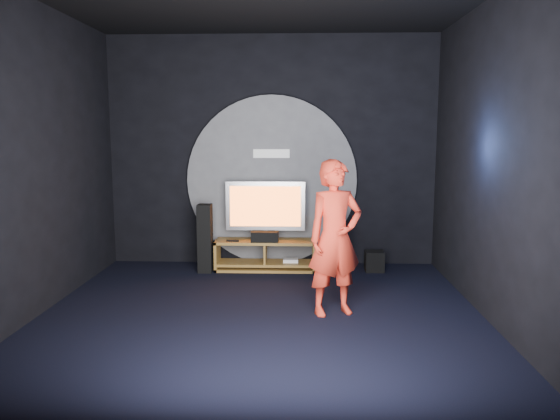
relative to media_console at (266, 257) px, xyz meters
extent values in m
plane|color=black|center=(0.07, -2.05, -0.19)|extent=(5.00, 5.00, 0.00)
cube|color=black|center=(0.07, 0.45, 1.56)|extent=(5.00, 0.04, 3.50)
cube|color=black|center=(0.07, -4.55, 1.56)|extent=(5.00, 0.04, 3.50)
cube|color=black|center=(-2.43, -2.05, 1.56)|extent=(0.04, 5.00, 3.50)
cube|color=black|center=(2.57, -2.05, 1.56)|extent=(0.04, 5.00, 3.50)
cylinder|color=#515156|center=(0.07, 0.39, 1.11)|extent=(2.60, 0.08, 2.60)
cube|color=white|center=(0.07, 0.34, 1.53)|extent=(0.55, 0.03, 0.13)
cube|color=olive|center=(-0.01, 0.00, 0.24)|extent=(1.48, 0.45, 0.04)
cube|color=olive|center=(-0.01, 0.00, -0.09)|extent=(1.44, 0.42, 0.04)
cube|color=olive|center=(-0.73, 0.00, 0.03)|extent=(0.04, 0.45, 0.45)
cube|color=olive|center=(0.72, 0.00, 0.03)|extent=(0.04, 0.45, 0.45)
cube|color=olive|center=(-0.01, 0.00, 0.07)|extent=(0.03, 0.40, 0.29)
cube|color=olive|center=(-0.01, 0.00, -0.17)|extent=(1.48, 0.45, 0.04)
cube|color=white|center=(0.37, 0.00, -0.05)|extent=(0.22, 0.16, 0.05)
cube|color=#A2A3A9|center=(-0.01, 0.07, 0.28)|extent=(0.36, 0.22, 0.04)
cylinder|color=#A2A3A9|center=(-0.01, 0.07, 0.35)|extent=(0.07, 0.07, 0.10)
cube|color=#A2A3A9|center=(-0.01, 0.07, 0.76)|extent=(1.18, 0.06, 0.73)
cube|color=orange|center=(-0.01, 0.04, 0.76)|extent=(1.05, 0.01, 0.60)
cube|color=black|center=(-0.01, -0.13, 0.33)|extent=(0.40, 0.15, 0.15)
cube|color=black|center=(-0.48, -0.12, 0.27)|extent=(0.18, 0.05, 0.02)
cube|color=black|center=(-0.88, -0.16, 0.31)|extent=(0.20, 0.22, 1.00)
cube|color=black|center=(1.00, -0.24, 0.31)|extent=(0.20, 0.22, 1.00)
cube|color=black|center=(1.61, -0.02, -0.05)|extent=(0.27, 0.27, 0.30)
imported|color=red|center=(0.90, -1.95, 0.68)|extent=(0.75, 0.62, 1.75)
camera|label=1|loc=(0.51, -7.95, 1.86)|focal=35.00mm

